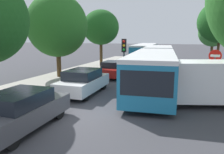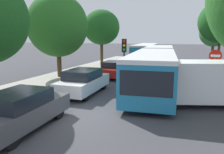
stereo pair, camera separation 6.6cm
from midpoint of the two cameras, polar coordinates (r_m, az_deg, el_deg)
The scene contains 14 objects.
ground_plane at distance 9.88m, azimuth -8.82°, elevation -10.69°, with size 200.00×200.00×0.00m, color #3D3D42.
kerb_strip_left at distance 22.82m, azimuth -8.79°, elevation 1.63°, with size 3.20×33.38×0.14m, color #9E998E.
articulated_bus at distance 17.84m, azimuth 11.60°, elevation 3.64°, with size 4.35×17.44×2.56m.
city_bus_rear at distance 32.10m, azimuth 8.88°, elevation 6.61°, with size 3.33×11.61×2.47m.
queued_car_graphite at distance 9.18m, azimuth -22.69°, elevation -8.00°, with size 1.99×4.41×1.51m.
queued_car_white at distance 13.78m, azimuth -7.34°, elevation -1.17°, with size 2.02×4.49×1.54m.
queued_car_red at distance 19.32m, azimuth 0.53°, elevation 2.09°, with size 1.86×4.12×1.41m.
white_van at distance 12.24m, azimuth 23.05°, elevation -1.21°, with size 5.36×3.39×2.31m.
traffic_light at distance 15.18m, azimuth 3.31°, elevation 6.53°, with size 0.36×0.38×3.40m.
no_entry_sign at distance 13.93m, azimuth 25.33°, elevation 2.60°, with size 0.70×0.08×2.82m.
tree_left_mid at distance 19.25m, azimuth -13.92°, elevation 12.91°, with size 5.03×5.03×7.08m.
tree_left_far at distance 26.01m, azimuth -2.69°, elevation 12.80°, with size 4.21×4.21×6.62m.
tree_right_mid at distance 24.02m, azimuth 26.72°, elevation 12.76°, with size 4.31×4.31×6.99m.
tree_right_far at distance 32.61m, azimuth 25.15°, elevation 10.51°, with size 3.80×3.80×6.01m.
Camera 2 is at (4.56, -8.02, 3.56)m, focal length 35.00 mm.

